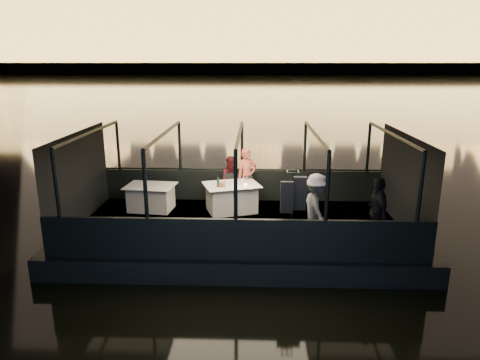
{
  "coord_description": "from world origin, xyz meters",
  "views": [
    {
      "loc": [
        0.37,
        -10.07,
        4.46
      ],
      "look_at": [
        0.0,
        0.4,
        1.55
      ],
      "focal_mm": 32.0,
      "sensor_mm": 36.0,
      "label": 1
    }
  ],
  "objects_px": {
    "person_woman_coral": "(247,178)",
    "person_man_maroon": "(232,178)",
    "chair_port_right": "(245,191)",
    "passenger_stripe": "(316,206)",
    "dining_table_aft": "(151,196)",
    "chair_port_left": "(232,191)",
    "coat_stand": "(292,208)",
    "dining_table_central": "(232,198)",
    "wine_bottle": "(218,181)",
    "passenger_dark": "(377,209)"
  },
  "relations": [
    {
      "from": "passenger_stripe",
      "to": "dining_table_aft",
      "type": "bearing_deg",
      "value": 54.62
    },
    {
      "from": "chair_port_right",
      "to": "passenger_stripe",
      "type": "xyz_separation_m",
      "value": [
        1.64,
        -2.39,
        0.4
      ]
    },
    {
      "from": "dining_table_central",
      "to": "person_man_maroon",
      "type": "height_order",
      "value": "person_man_maroon"
    },
    {
      "from": "chair_port_right",
      "to": "coat_stand",
      "type": "xyz_separation_m",
      "value": [
        1.06,
        -2.75,
        0.45
      ]
    },
    {
      "from": "chair_port_right",
      "to": "person_woman_coral",
      "type": "relative_size",
      "value": 0.52
    },
    {
      "from": "chair_port_left",
      "to": "person_man_maroon",
      "type": "bearing_deg",
      "value": 95.34
    },
    {
      "from": "dining_table_central",
      "to": "dining_table_aft",
      "type": "distance_m",
      "value": 2.22
    },
    {
      "from": "chair_port_right",
      "to": "dining_table_aft",
      "type": "bearing_deg",
      "value": -163.09
    },
    {
      "from": "person_man_maroon",
      "to": "passenger_stripe",
      "type": "xyz_separation_m",
      "value": [
        2.03,
        -2.66,
        0.1
      ]
    },
    {
      "from": "dining_table_central",
      "to": "person_man_maroon",
      "type": "distance_m",
      "value": 0.81
    },
    {
      "from": "passenger_stripe",
      "to": "chair_port_right",
      "type": "bearing_deg",
      "value": 24.27
    },
    {
      "from": "chair_port_left",
      "to": "passenger_stripe",
      "type": "relative_size",
      "value": 0.56
    },
    {
      "from": "dining_table_aft",
      "to": "chair_port_left",
      "type": "bearing_deg",
      "value": 10.25
    },
    {
      "from": "person_man_maroon",
      "to": "wine_bottle",
      "type": "xyz_separation_m",
      "value": [
        -0.31,
        -0.98,
        0.17
      ]
    },
    {
      "from": "coat_stand",
      "to": "passenger_dark",
      "type": "distance_m",
      "value": 1.88
    },
    {
      "from": "coat_stand",
      "to": "wine_bottle",
      "type": "height_order",
      "value": "coat_stand"
    },
    {
      "from": "dining_table_aft",
      "to": "coat_stand",
      "type": "distance_m",
      "value": 4.37
    },
    {
      "from": "chair_port_right",
      "to": "wine_bottle",
      "type": "height_order",
      "value": "wine_bottle"
    },
    {
      "from": "dining_table_central",
      "to": "person_woman_coral",
      "type": "xyz_separation_m",
      "value": [
        0.4,
        0.72,
        0.36
      ]
    },
    {
      "from": "chair_port_right",
      "to": "wine_bottle",
      "type": "bearing_deg",
      "value": -126.65
    },
    {
      "from": "chair_port_right",
      "to": "person_man_maroon",
      "type": "bearing_deg",
      "value": 153.51
    },
    {
      "from": "chair_port_right",
      "to": "dining_table_central",
      "type": "bearing_deg",
      "value": -120.89
    },
    {
      "from": "dining_table_central",
      "to": "passenger_dark",
      "type": "distance_m",
      "value": 3.96
    },
    {
      "from": "chair_port_right",
      "to": "chair_port_left",
      "type": "bearing_deg",
      "value": -171.91
    },
    {
      "from": "coat_stand",
      "to": "chair_port_right",
      "type": "bearing_deg",
      "value": 111.17
    },
    {
      "from": "dining_table_central",
      "to": "chair_port_left",
      "type": "height_order",
      "value": "chair_port_left"
    },
    {
      "from": "person_woman_coral",
      "to": "passenger_stripe",
      "type": "relative_size",
      "value": 1.01
    },
    {
      "from": "chair_port_right",
      "to": "passenger_stripe",
      "type": "distance_m",
      "value": 2.93
    },
    {
      "from": "dining_table_central",
      "to": "person_woman_coral",
      "type": "height_order",
      "value": "person_woman_coral"
    },
    {
      "from": "wine_bottle",
      "to": "chair_port_left",
      "type": "bearing_deg",
      "value": 64.72
    },
    {
      "from": "person_woman_coral",
      "to": "wine_bottle",
      "type": "distance_m",
      "value": 1.24
    },
    {
      "from": "coat_stand",
      "to": "person_man_maroon",
      "type": "relative_size",
      "value": 1.29
    },
    {
      "from": "chair_port_right",
      "to": "person_woman_coral",
      "type": "xyz_separation_m",
      "value": [
        0.04,
        0.27,
        0.3
      ]
    },
    {
      "from": "dining_table_aft",
      "to": "passenger_stripe",
      "type": "distance_m",
      "value": 4.69
    },
    {
      "from": "chair_port_left",
      "to": "person_woman_coral",
      "type": "distance_m",
      "value": 0.57
    },
    {
      "from": "coat_stand",
      "to": "passenger_stripe",
      "type": "relative_size",
      "value": 1.12
    },
    {
      "from": "chair_port_left",
      "to": "person_woman_coral",
      "type": "xyz_separation_m",
      "value": [
        0.41,
        0.27,
        0.3
      ]
    },
    {
      "from": "chair_port_right",
      "to": "passenger_dark",
      "type": "height_order",
      "value": "passenger_dark"
    },
    {
      "from": "dining_table_aft",
      "to": "coat_stand",
      "type": "bearing_deg",
      "value": -32.71
    },
    {
      "from": "passenger_stripe",
      "to": "wine_bottle",
      "type": "xyz_separation_m",
      "value": [
        -2.35,
        1.68,
        0.06
      ]
    },
    {
      "from": "chair_port_right",
      "to": "passenger_dark",
      "type": "distance_m",
      "value": 3.94
    },
    {
      "from": "dining_table_aft",
      "to": "chair_port_left",
      "type": "distance_m",
      "value": 2.25
    },
    {
      "from": "chair_port_right",
      "to": "passenger_dark",
      "type": "bearing_deg",
      "value": -33.24
    },
    {
      "from": "person_man_maroon",
      "to": "wine_bottle",
      "type": "height_order",
      "value": "person_man_maroon"
    },
    {
      "from": "person_woman_coral",
      "to": "passenger_stripe",
      "type": "height_order",
      "value": "passenger_stripe"
    },
    {
      "from": "chair_port_left",
      "to": "coat_stand",
      "type": "bearing_deg",
      "value": -61.79
    },
    {
      "from": "coat_stand",
      "to": "person_man_maroon",
      "type": "height_order",
      "value": "coat_stand"
    },
    {
      "from": "dining_table_central",
      "to": "coat_stand",
      "type": "xyz_separation_m",
      "value": [
        1.43,
        -2.3,
        0.51
      ]
    },
    {
      "from": "person_woman_coral",
      "to": "person_man_maroon",
      "type": "height_order",
      "value": "person_woman_coral"
    },
    {
      "from": "person_man_maroon",
      "to": "passenger_stripe",
      "type": "distance_m",
      "value": 3.35
    }
  ]
}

